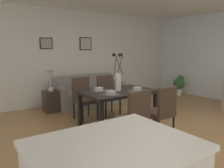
{
  "coord_description": "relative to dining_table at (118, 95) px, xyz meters",
  "views": [
    {
      "loc": [
        -2.81,
        -2.66,
        1.58
      ],
      "look_at": [
        -0.17,
        1.14,
        0.81
      ],
      "focal_mm": 35.54,
      "sensor_mm": 36.0,
      "label": 1
    }
  ],
  "objects": [
    {
      "name": "bowl_near_left",
      "position": [
        -0.32,
        -0.21,
        0.13
      ],
      "size": [
        0.17,
        0.17,
        0.07
      ],
      "color": "#B2ADA3",
      "rests_on": "dining_table"
    },
    {
      "name": "ground_plane",
      "position": [
        0.28,
        -0.78,
        -0.65
      ],
      "size": [
        9.0,
        9.0,
        0.0
      ],
      "primitive_type": "plane",
      "color": "olive"
    },
    {
      "name": "bowl_near_right",
      "position": [
        -0.32,
        0.21,
        0.13
      ],
      "size": [
        0.17,
        0.17,
        0.07
      ],
      "color": "#B2ADA3",
      "rests_on": "dining_table"
    },
    {
      "name": "placemat_near_right",
      "position": [
        -0.31,
        0.21,
        0.09
      ],
      "size": [
        0.32,
        0.32,
        0.01
      ],
      "primitive_type": "cylinder",
      "color": "#4C4742",
      "rests_on": "dining_table"
    },
    {
      "name": "dining_chair_far_left",
      "position": [
        0.33,
        -0.85,
        -0.14
      ],
      "size": [
        0.45,
        0.45,
        0.92
      ],
      "color": "#3D2D23",
      "rests_on": "ground"
    },
    {
      "name": "dining_chair_near_left",
      "position": [
        -0.29,
        -0.84,
        -0.14
      ],
      "size": [
        0.45,
        0.45,
        0.92
      ],
      "color": "#3D2D23",
      "rests_on": "ground"
    },
    {
      "name": "table_lamp",
      "position": [
        -0.72,
        1.82,
        0.24
      ],
      "size": [
        0.22,
        0.22,
        0.51
      ],
      "color": "beige",
      "rests_on": "side_table"
    },
    {
      "name": "dining_table",
      "position": [
        0.0,
        0.0,
        0.0
      ],
      "size": [
        1.4,
        0.91,
        0.74
      ],
      "color": "black",
      "rests_on": "ground"
    },
    {
      "name": "side_table",
      "position": [
        -0.72,
        1.82,
        -0.39
      ],
      "size": [
        0.36,
        0.36,
        0.52
      ],
      "primitive_type": "cube",
      "color": "#33261E",
      "rests_on": "ground"
    },
    {
      "name": "potted_plant",
      "position": [
        3.44,
        1.26,
        -0.28
      ],
      "size": [
        0.36,
        0.36,
        0.67
      ],
      "color": "silver",
      "rests_on": "ground"
    },
    {
      "name": "placemat_near_left",
      "position": [
        -0.31,
        -0.21,
        0.09
      ],
      "size": [
        0.32,
        0.32,
        0.01
      ],
      "primitive_type": "cylinder",
      "color": "#4C4742",
      "rests_on": "dining_table"
    },
    {
      "name": "sofa",
      "position": [
        0.37,
        1.88,
        -0.37
      ],
      "size": [
        1.84,
        0.84,
        0.8
      ],
      "color": "gray",
      "rests_on": "ground"
    },
    {
      "name": "framed_picture_left",
      "position": [
        -0.58,
        2.4,
        1.03
      ],
      "size": [
        0.33,
        0.03,
        0.29
      ],
      "color": "black"
    },
    {
      "name": "back_wall_panel",
      "position": [
        0.28,
        2.47,
        0.65
      ],
      "size": [
        9.0,
        0.1,
        2.6
      ],
      "primitive_type": "cube",
      "color": "silver",
      "rests_on": "ground"
    },
    {
      "name": "dining_chair_far_right",
      "position": [
        0.32,
        0.86,
        -0.14
      ],
      "size": [
        0.47,
        0.47,
        0.92
      ],
      "color": "#3D2D23",
      "rests_on": "ground"
    },
    {
      "name": "framed_picture_center",
      "position": [
        0.58,
        2.4,
        1.03
      ],
      "size": [
        0.38,
        0.03,
        0.37
      ],
      "color": "black"
    },
    {
      "name": "bowl_far_left",
      "position": [
        0.32,
        -0.21,
        0.13
      ],
      "size": [
        0.17,
        0.17,
        0.07
      ],
      "color": "#B2ADA3",
      "rests_on": "dining_table"
    },
    {
      "name": "dining_chair_near_right",
      "position": [
        -0.31,
        0.87,
        -0.14
      ],
      "size": [
        0.46,
        0.46,
        0.92
      ],
      "color": "#3D2D23",
      "rests_on": "ground"
    },
    {
      "name": "centerpiece_vase",
      "position": [
        0.0,
        0.0,
        0.37
      ],
      "size": [
        0.21,
        0.23,
        0.73
      ],
      "color": "silver",
      "rests_on": "dining_table"
    },
    {
      "name": "placemat_far_left",
      "position": [
        0.32,
        -0.21,
        0.09
      ],
      "size": [
        0.32,
        0.32,
        0.01
      ],
      "primitive_type": "cylinder",
      "color": "#4C4742",
      "rests_on": "dining_table"
    }
  ]
}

